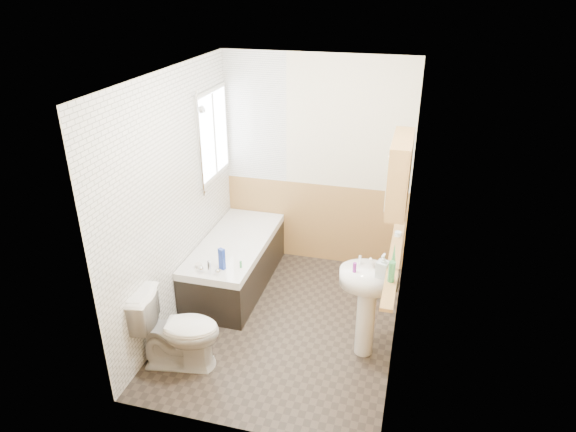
{
  "coord_description": "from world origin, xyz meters",
  "views": [
    {
      "loc": [
        1.14,
        -4.13,
        3.26
      ],
      "look_at": [
        0.0,
        0.15,
        1.15
      ],
      "focal_mm": 32.0,
      "sensor_mm": 36.0,
      "label": 1
    }
  ],
  "objects_px": {
    "bathtub": "(235,262)",
    "pine_shelf": "(394,260)",
    "medicine_cabinet": "(400,173)",
    "toilet": "(178,330)",
    "sink": "(367,295)"
  },
  "relations": [
    {
      "from": "pine_shelf",
      "to": "medicine_cabinet",
      "type": "xyz_separation_m",
      "value": [
        -0.03,
        0.05,
        0.78
      ]
    },
    {
      "from": "bathtub",
      "to": "pine_shelf",
      "type": "bearing_deg",
      "value": -22.68
    },
    {
      "from": "bathtub",
      "to": "sink",
      "type": "bearing_deg",
      "value": -26.92
    },
    {
      "from": "bathtub",
      "to": "toilet",
      "type": "height_order",
      "value": "toilet"
    },
    {
      "from": "toilet",
      "to": "sink",
      "type": "height_order",
      "value": "sink"
    },
    {
      "from": "pine_shelf",
      "to": "toilet",
      "type": "bearing_deg",
      "value": -160.21
    },
    {
      "from": "medicine_cabinet",
      "to": "toilet",
      "type": "bearing_deg",
      "value": -158.44
    },
    {
      "from": "toilet",
      "to": "pine_shelf",
      "type": "xyz_separation_m",
      "value": [
        1.8,
        0.65,
        0.62
      ]
    },
    {
      "from": "pine_shelf",
      "to": "bathtub",
      "type": "bearing_deg",
      "value": 157.32
    },
    {
      "from": "bathtub",
      "to": "medicine_cabinet",
      "type": "distance_m",
      "value": 2.39
    },
    {
      "from": "bathtub",
      "to": "sink",
      "type": "xyz_separation_m",
      "value": [
        1.57,
        -0.8,
        0.35
      ]
    },
    {
      "from": "toilet",
      "to": "sink",
      "type": "bearing_deg",
      "value": -79.3
    },
    {
      "from": "toilet",
      "to": "pine_shelf",
      "type": "height_order",
      "value": "pine_shelf"
    },
    {
      "from": "sink",
      "to": "toilet",
      "type": "bearing_deg",
      "value": -173.49
    },
    {
      "from": "toilet",
      "to": "sink",
      "type": "relative_size",
      "value": 0.76
    }
  ]
}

